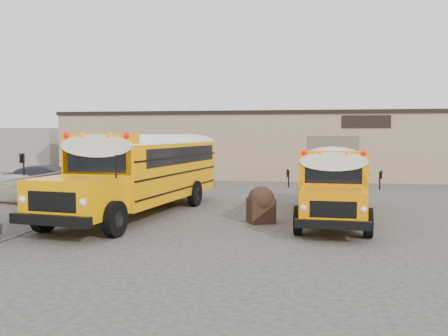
% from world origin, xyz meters
% --- Properties ---
extents(ground, '(120.00, 120.00, 0.00)m').
position_xyz_m(ground, '(0.00, 0.00, 0.00)').
color(ground, '#302E2C').
rests_on(ground, ground).
extents(warehouse, '(30.20, 10.20, 4.67)m').
position_xyz_m(warehouse, '(-0.00, 19.99, 2.37)').
color(warehouse, tan).
rests_on(warehouse, ground).
extents(chainlink_fence, '(0.07, 18.07, 1.81)m').
position_xyz_m(chainlink_fence, '(-6.00, 3.00, 0.90)').
color(chainlink_fence, gray).
rests_on(chainlink_fence, ground).
extents(distant_building_left, '(8.00, 6.00, 3.60)m').
position_xyz_m(distant_building_left, '(-22.00, 22.00, 1.80)').
color(distant_building_left, gray).
rests_on(distant_building_left, ground).
extents(school_bus_left, '(4.06, 11.19, 3.20)m').
position_xyz_m(school_bus_left, '(-2.96, 7.85, 1.85)').
color(school_bus_left, '#FB9F00').
rests_on(school_bus_left, ground).
extents(school_bus_right, '(2.53, 9.04, 2.63)m').
position_xyz_m(school_bus_right, '(3.73, 7.14, 1.52)').
color(school_bus_right, '#FF8B00').
rests_on(school_bus_right, ground).
extents(tarp_bundle, '(1.11, 1.07, 1.30)m').
position_xyz_m(tarp_bundle, '(1.05, -0.10, 0.67)').
color(tarp_bundle, black).
rests_on(tarp_bundle, ground).
extents(car_white, '(4.62, 2.77, 1.25)m').
position_xyz_m(car_white, '(-10.49, 3.11, 0.63)').
color(car_white, silver).
rests_on(car_white, ground).
extents(car_dark, '(4.51, 2.00, 1.44)m').
position_xyz_m(car_dark, '(-11.27, 7.12, 0.72)').
color(car_dark, black).
rests_on(car_dark, ground).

